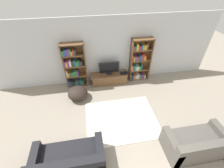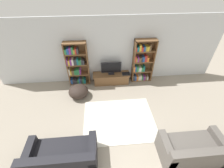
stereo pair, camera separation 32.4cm
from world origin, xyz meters
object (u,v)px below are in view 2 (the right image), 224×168
(television, at_px, (111,68))
(laptop, at_px, (126,74))
(couch_right_sofa, at_px, (192,151))
(couch_left_sectional, at_px, (62,157))
(bookshelf_right, at_px, (142,62))
(beanbag_ottoman, at_px, (79,91))
(bookshelf_left, at_px, (77,65))
(tv_stand, at_px, (111,78))

(television, bearing_deg, laptop, -6.27)
(couch_right_sofa, bearing_deg, couch_left_sectional, 177.69)
(bookshelf_right, height_order, beanbag_ottoman, bookshelf_right)
(laptop, bearing_deg, bookshelf_left, 174.89)
(couch_left_sectional, bearing_deg, laptop, 56.53)
(couch_left_sectional, xyz_separation_m, beanbag_ottoman, (0.18, 2.44, -0.05))
(tv_stand, height_order, laptop, laptop)
(bookshelf_left, height_order, tv_stand, bookshelf_left)
(couch_left_sectional, relative_size, beanbag_ottoman, 2.33)
(laptop, bearing_deg, tv_stand, 175.00)
(bookshelf_right, height_order, tv_stand, bookshelf_right)
(couch_right_sofa, bearing_deg, bookshelf_right, 98.22)
(bookshelf_left, distance_m, tv_stand, 1.48)
(couch_left_sectional, distance_m, couch_right_sofa, 3.20)
(bookshelf_right, height_order, television, bookshelf_right)
(bookshelf_right, distance_m, television, 1.26)
(bookshelf_left, height_order, television, bookshelf_left)
(bookshelf_left, relative_size, tv_stand, 1.21)
(bookshelf_right, height_order, couch_left_sectional, bookshelf_right)
(tv_stand, relative_size, laptop, 4.59)
(laptop, bearing_deg, beanbag_ottoman, -160.36)
(bookshelf_right, relative_size, television, 2.23)
(beanbag_ottoman, bearing_deg, bookshelf_left, 93.50)
(tv_stand, distance_m, laptop, 0.64)
(television, distance_m, laptop, 0.66)
(bookshelf_right, bearing_deg, laptop, -165.11)
(couch_left_sectional, xyz_separation_m, couch_right_sofa, (3.20, -0.13, 0.01))
(tv_stand, relative_size, television, 1.85)
(laptop, bearing_deg, television, 173.73)
(tv_stand, height_order, television, television)
(couch_left_sectional, bearing_deg, couch_right_sofa, -2.31)
(laptop, relative_size, couch_right_sofa, 0.21)
(bookshelf_right, xyz_separation_m, beanbag_ottoman, (-2.53, -0.84, -0.63))
(laptop, distance_m, couch_left_sectional, 3.73)
(beanbag_ottoman, bearing_deg, couch_left_sectional, -94.19)
(bookshelf_left, relative_size, couch_left_sectional, 1.07)
(bookshelf_right, distance_m, tv_stand, 1.41)
(television, height_order, beanbag_ottoman, television)
(couch_right_sofa, bearing_deg, bookshelf_left, 132.02)
(tv_stand, bearing_deg, laptop, -5.00)
(tv_stand, bearing_deg, couch_right_sofa, -62.11)
(bookshelf_left, relative_size, television, 2.23)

